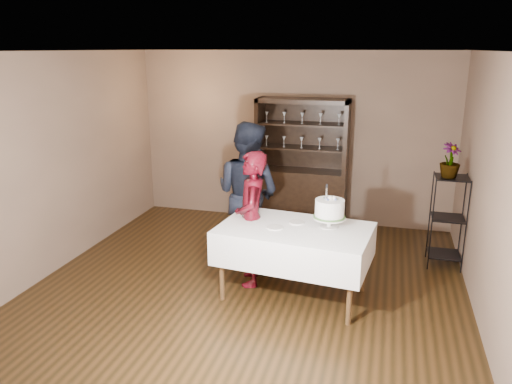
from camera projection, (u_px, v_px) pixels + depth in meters
floor at (250, 284)px, 5.99m from camera, size 5.00×5.00×0.00m
ceiling at (249, 51)px, 5.24m from camera, size 5.00×5.00×0.00m
back_wall at (293, 138)px, 7.93m from camera, size 5.00×0.02×2.70m
wall_left at (58, 163)px, 6.24m from camera, size 0.02×5.00×2.70m
wall_right at (490, 191)px, 4.99m from camera, size 0.02×5.00×2.70m
china_hutch at (301, 184)px, 7.84m from camera, size 1.40×0.48×2.00m
plant_etagere at (448, 218)px, 6.35m from camera, size 0.42×0.42×1.20m
cake_table at (294, 244)px, 5.56m from camera, size 1.75×1.19×0.83m
woman at (251, 219)px, 5.84m from camera, size 0.53×0.67×1.61m
man at (248, 193)px, 6.43m from camera, size 1.08×0.95×1.86m
cake at (330, 210)px, 5.46m from camera, size 0.36×0.36×0.50m
plate_near at (275, 227)px, 5.48m from camera, size 0.24×0.24×0.01m
plate_far at (297, 222)px, 5.64m from camera, size 0.18×0.18×0.01m
potted_plant at (450, 161)px, 6.11m from camera, size 0.34×0.34×0.43m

